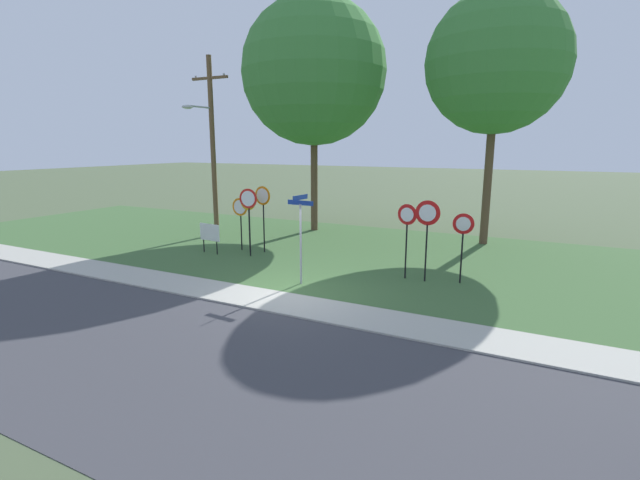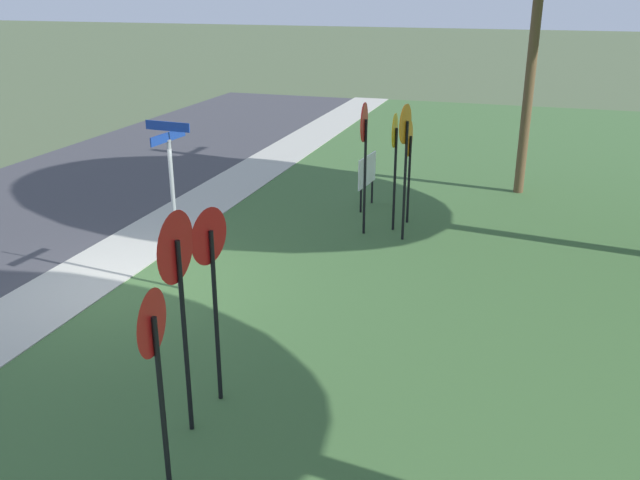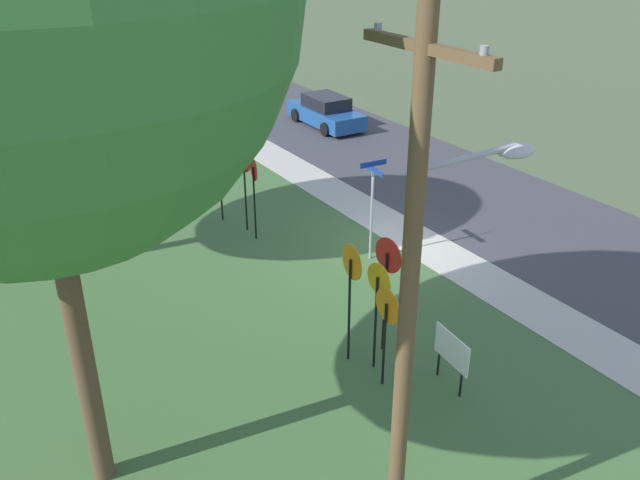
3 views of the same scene
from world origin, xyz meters
name	(u,v)px [view 2 (image 2 of 3)]	position (x,y,z in m)	size (l,w,h in m)	color
ground_plane	(118,289)	(0.00, 0.00, 0.00)	(160.00, 160.00, 0.00)	#4C5B3D
sidewalk_strip	(79,282)	(0.00, -0.80, 0.03)	(44.00, 1.60, 0.06)	#ADAA9E
grass_median	(466,339)	(0.00, 6.00, 0.02)	(44.00, 12.00, 0.04)	#3D6033
stop_sign_near_left	(409,150)	(-4.97, 4.12, 1.68)	(0.76, 0.09, 2.26)	black
stop_sign_near_right	(395,147)	(-4.40, 3.92, 1.85)	(0.70, 0.11, 2.50)	black
stop_sign_far_left	(364,139)	(-3.99, 3.37, 2.07)	(0.79, 0.12, 2.76)	black
stop_sign_far_center	(405,142)	(-3.88, 4.23, 2.09)	(0.78, 0.12, 2.79)	black
yield_sign_near_left	(177,270)	(3.26, 3.12, 2.08)	(0.81, 0.10, 2.71)	black
yield_sign_near_right	(154,348)	(4.34, 3.44, 1.75)	(0.67, 0.13, 2.32)	black
yield_sign_far_left	(210,260)	(2.57, 3.17, 1.93)	(0.69, 0.15, 2.54)	black
street_name_post	(173,192)	(-0.29, 1.06, 1.77)	(0.96, 0.82, 2.90)	#9EA0A8
notice_board	(367,173)	(-5.75, 3.02, 0.87)	(1.10, 0.15, 1.25)	black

